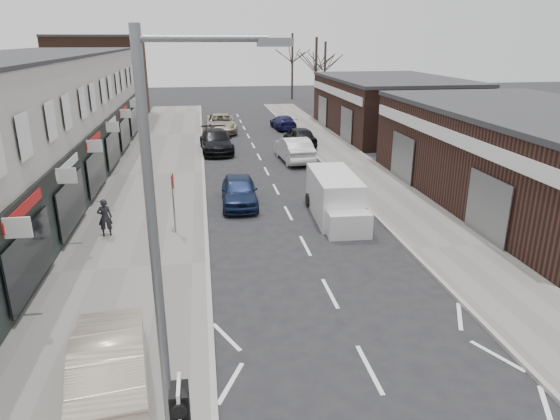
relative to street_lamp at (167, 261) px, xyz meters
name	(u,v)px	position (x,y,z in m)	size (l,w,h in m)	color
pavement_left	(156,175)	(-2.22, 22.80, -4.56)	(5.50, 64.00, 0.12)	slate
pavement_right	(355,167)	(10.28, 22.80, -4.56)	(3.50, 64.00, 0.12)	slate
shop_terrace_left	(14,127)	(-8.97, 20.30, -1.07)	(8.00, 41.00, 7.10)	#BDB6AC
brick_block_far	(101,79)	(-8.97, 45.80, -0.62)	(8.00, 10.00, 8.00)	#472B1E
right_unit_near	(535,158)	(17.03, 14.80, -2.37)	(10.00, 18.00, 4.50)	#341C17
right_unit_far	(390,106)	(17.03, 34.80, -2.37)	(10.00, 16.00, 4.50)	#341C17
tree_far_a	(315,111)	(13.53, 48.80, -4.62)	(3.60, 3.60, 8.00)	#382D26
tree_far_b	(324,104)	(16.03, 54.80, -4.62)	(3.60, 3.60, 7.50)	#382D26
tree_far_c	(292,99)	(13.03, 60.80, -4.62)	(3.60, 3.60, 8.50)	#382D26
street_lamp	(167,261)	(0.00, 0.00, 0.00)	(2.23, 0.22, 8.00)	slate
warning_sign	(173,185)	(-0.63, 12.80, -2.42)	(0.12, 0.80, 2.70)	slate
white_van	(335,198)	(6.53, 13.83, -3.65)	(2.06, 5.34, 2.05)	white
sedan_on_pavement	(110,359)	(-1.74, 2.97, -3.75)	(1.60, 4.58, 1.51)	#BDAC97
pedestrian	(105,217)	(-3.49, 12.89, -3.70)	(0.58, 0.38, 1.59)	black
parked_car_left_a	(239,191)	(2.33, 16.43, -3.88)	(1.74, 4.32, 1.47)	#152243
parked_car_left_b	(216,141)	(1.64, 28.91, -3.83)	(2.22, 5.46, 1.58)	black
parked_car_left_c	(221,123)	(2.33, 36.97, -3.83)	(2.61, 5.65, 1.57)	#A49883
parked_car_right_a	(294,149)	(6.73, 25.22, -3.80)	(1.73, 4.97, 1.64)	silver
parked_car_right_b	(300,137)	(8.03, 29.85, -3.85)	(1.81, 4.51, 1.54)	black
parked_car_right_c	(283,122)	(8.03, 37.67, -3.99)	(1.76, 4.34, 1.26)	#14143F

